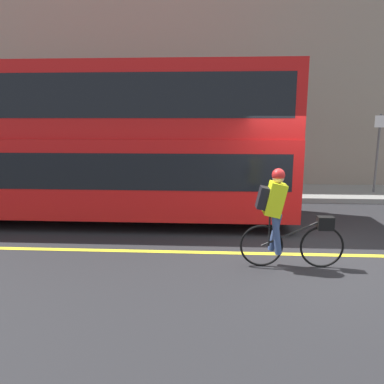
# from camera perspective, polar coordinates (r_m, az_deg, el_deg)

# --- Properties ---
(ground_plane) EXTENTS (80.00, 80.00, 0.00)m
(ground_plane) POSITION_cam_1_polar(r_m,az_deg,el_deg) (7.43, 18.53, -8.72)
(ground_plane) COLOR #232326
(road_center_line) EXTENTS (50.00, 0.14, 0.01)m
(road_center_line) POSITION_cam_1_polar(r_m,az_deg,el_deg) (7.31, 18.80, -9.03)
(road_center_line) COLOR yellow
(road_center_line) RESTS_ON ground_plane
(sidewalk_curb) EXTENTS (60.00, 2.41, 0.15)m
(sidewalk_curb) POSITION_cam_1_polar(r_m,az_deg,el_deg) (12.44, 12.27, -0.08)
(sidewalk_curb) COLOR gray
(sidewalk_curb) RESTS_ON ground_plane
(building_facade) EXTENTS (60.00, 0.30, 9.77)m
(building_facade) POSITION_cam_1_polar(r_m,az_deg,el_deg) (13.77, 12.24, 21.12)
(building_facade) COLOR gray
(building_facade) RESTS_ON ground_plane
(bus) EXTENTS (10.92, 2.59, 3.62)m
(bus) POSITION_cam_1_polar(r_m,az_deg,el_deg) (9.60, -19.21, 7.90)
(bus) COLOR black
(bus) RESTS_ON ground_plane
(cyclist_on_bike) EXTENTS (1.72, 0.32, 1.67)m
(cyclist_on_bike) POSITION_cam_1_polar(r_m,az_deg,el_deg) (6.32, 13.59, -3.45)
(cyclist_on_bike) COLOR black
(cyclist_on_bike) RESTS_ON ground_plane
(street_sign_post) EXTENTS (0.36, 0.09, 2.43)m
(street_sign_post) POSITION_cam_1_polar(r_m,az_deg,el_deg) (13.00, 26.45, 5.89)
(street_sign_post) COLOR #59595B
(street_sign_post) RESTS_ON sidewalk_curb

